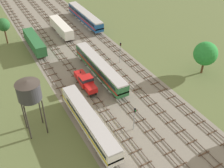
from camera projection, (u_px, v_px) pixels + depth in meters
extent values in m
plane|color=#5B6B3D|center=(89.00, 64.00, 71.17)|extent=(480.00, 480.00, 0.00)
cube|color=gray|center=(89.00, 64.00, 71.16)|extent=(23.87, 176.00, 0.01)
cube|color=#47382D|center=(48.00, 72.00, 67.62)|extent=(0.07, 126.00, 0.15)
cube|color=#47382D|center=(53.00, 70.00, 68.17)|extent=(0.07, 126.00, 0.15)
cube|color=brown|center=(111.00, 162.00, 45.45)|extent=(2.40, 0.22, 0.14)
cube|color=brown|center=(102.00, 150.00, 47.60)|extent=(2.40, 0.22, 0.14)
cube|color=brown|center=(95.00, 139.00, 49.74)|extent=(2.40, 0.22, 0.14)
cube|color=brown|center=(88.00, 128.00, 51.89)|extent=(2.40, 0.22, 0.14)
cube|color=brown|center=(82.00, 119.00, 54.03)|extent=(2.40, 0.22, 0.14)
cube|color=brown|center=(76.00, 110.00, 56.18)|extent=(2.40, 0.22, 0.14)
cube|color=brown|center=(71.00, 102.00, 58.33)|extent=(2.40, 0.22, 0.14)
cube|color=brown|center=(66.00, 94.00, 60.47)|extent=(2.40, 0.22, 0.14)
cube|color=brown|center=(61.00, 87.00, 62.62)|extent=(2.40, 0.22, 0.14)
cube|color=brown|center=(57.00, 81.00, 64.76)|extent=(2.40, 0.22, 0.14)
cube|color=brown|center=(52.00, 75.00, 66.91)|extent=(2.40, 0.22, 0.14)
cube|color=brown|center=(49.00, 69.00, 69.05)|extent=(2.40, 0.22, 0.14)
cube|color=brown|center=(45.00, 63.00, 71.20)|extent=(2.40, 0.22, 0.14)
cube|color=brown|center=(42.00, 58.00, 73.34)|extent=(2.40, 0.22, 0.14)
cube|color=brown|center=(38.00, 53.00, 75.49)|extent=(2.40, 0.22, 0.14)
cube|color=brown|center=(35.00, 49.00, 77.63)|extent=(2.40, 0.22, 0.14)
cube|color=brown|center=(33.00, 45.00, 79.78)|extent=(2.40, 0.22, 0.14)
cube|color=brown|center=(30.00, 40.00, 81.92)|extent=(2.40, 0.22, 0.14)
cube|color=brown|center=(27.00, 37.00, 84.07)|extent=(2.40, 0.22, 0.14)
cube|color=brown|center=(25.00, 33.00, 86.21)|extent=(2.40, 0.22, 0.14)
cube|color=brown|center=(22.00, 29.00, 88.36)|extent=(2.40, 0.22, 0.14)
cube|color=brown|center=(20.00, 26.00, 90.50)|extent=(2.40, 0.22, 0.14)
cube|color=brown|center=(18.00, 23.00, 92.65)|extent=(2.40, 0.22, 0.14)
cube|color=brown|center=(16.00, 20.00, 94.79)|extent=(2.40, 0.22, 0.14)
cube|color=brown|center=(14.00, 17.00, 96.94)|extent=(2.40, 0.22, 0.14)
cube|color=brown|center=(12.00, 14.00, 99.08)|extent=(2.40, 0.22, 0.14)
cube|color=brown|center=(11.00, 11.00, 101.23)|extent=(2.40, 0.22, 0.14)
cube|color=brown|center=(9.00, 9.00, 103.37)|extent=(2.40, 0.22, 0.14)
cube|color=brown|center=(7.00, 6.00, 105.52)|extent=(2.40, 0.22, 0.14)
cube|color=brown|center=(6.00, 4.00, 107.66)|extent=(2.40, 0.22, 0.14)
cube|color=brown|center=(4.00, 2.00, 109.81)|extent=(2.40, 0.22, 0.14)
cube|color=brown|center=(3.00, 0.00, 111.95)|extent=(2.40, 0.22, 0.14)
cube|color=#47382D|center=(67.00, 67.00, 69.55)|extent=(0.07, 126.00, 0.15)
cube|color=#47382D|center=(72.00, 65.00, 70.10)|extent=(0.07, 126.00, 0.15)
cube|color=brown|center=(146.00, 164.00, 45.24)|extent=(2.40, 0.22, 0.14)
cube|color=brown|center=(136.00, 151.00, 47.39)|extent=(2.40, 0.22, 0.14)
cube|color=brown|center=(127.00, 140.00, 49.53)|extent=(2.40, 0.22, 0.14)
cube|color=brown|center=(119.00, 129.00, 51.68)|extent=(2.40, 0.22, 0.14)
cube|color=brown|center=(111.00, 120.00, 53.82)|extent=(2.40, 0.22, 0.14)
cube|color=brown|center=(104.00, 111.00, 55.97)|extent=(2.40, 0.22, 0.14)
cube|color=brown|center=(98.00, 103.00, 58.11)|extent=(2.40, 0.22, 0.14)
cube|color=brown|center=(92.00, 95.00, 60.26)|extent=(2.40, 0.22, 0.14)
cube|color=brown|center=(86.00, 88.00, 62.40)|extent=(2.40, 0.22, 0.14)
cube|color=brown|center=(81.00, 81.00, 64.55)|extent=(2.40, 0.22, 0.14)
cube|color=brown|center=(76.00, 75.00, 66.69)|extent=(2.40, 0.22, 0.14)
cube|color=brown|center=(71.00, 69.00, 68.84)|extent=(2.40, 0.22, 0.14)
cube|color=brown|center=(67.00, 64.00, 70.98)|extent=(2.40, 0.22, 0.14)
cube|color=brown|center=(63.00, 59.00, 73.13)|extent=(2.40, 0.22, 0.14)
cube|color=brown|center=(59.00, 54.00, 75.27)|extent=(2.40, 0.22, 0.14)
cube|color=brown|center=(56.00, 49.00, 77.42)|extent=(2.40, 0.22, 0.14)
cube|color=brown|center=(52.00, 45.00, 79.56)|extent=(2.40, 0.22, 0.14)
cube|color=brown|center=(49.00, 41.00, 81.71)|extent=(2.40, 0.22, 0.14)
cube|color=brown|center=(46.00, 37.00, 83.85)|extent=(2.40, 0.22, 0.14)
cube|color=brown|center=(43.00, 33.00, 86.00)|extent=(2.40, 0.22, 0.14)
cube|color=brown|center=(40.00, 30.00, 88.14)|extent=(2.40, 0.22, 0.14)
cube|color=brown|center=(38.00, 26.00, 90.29)|extent=(2.40, 0.22, 0.14)
cube|color=brown|center=(35.00, 23.00, 92.43)|extent=(2.40, 0.22, 0.14)
cube|color=brown|center=(33.00, 20.00, 94.58)|extent=(2.40, 0.22, 0.14)
cube|color=brown|center=(30.00, 17.00, 96.72)|extent=(2.40, 0.22, 0.14)
cube|color=brown|center=(28.00, 14.00, 98.87)|extent=(2.40, 0.22, 0.14)
cube|color=brown|center=(26.00, 12.00, 101.01)|extent=(2.40, 0.22, 0.14)
cube|color=brown|center=(24.00, 9.00, 103.16)|extent=(2.40, 0.22, 0.14)
cube|color=brown|center=(22.00, 7.00, 105.30)|extent=(2.40, 0.22, 0.14)
cube|color=brown|center=(20.00, 4.00, 107.45)|extent=(2.40, 0.22, 0.14)
cube|color=brown|center=(18.00, 2.00, 109.59)|extent=(2.40, 0.22, 0.14)
cube|color=brown|center=(17.00, 0.00, 111.74)|extent=(2.40, 0.22, 0.14)
cube|color=#47382D|center=(85.00, 62.00, 71.48)|extent=(0.07, 126.00, 0.15)
cube|color=#47382D|center=(90.00, 61.00, 72.03)|extent=(0.07, 126.00, 0.15)
cube|color=brown|center=(181.00, 165.00, 45.03)|extent=(2.40, 0.22, 0.14)
cube|color=brown|center=(170.00, 152.00, 47.17)|extent=(2.40, 0.22, 0.14)
cube|color=brown|center=(159.00, 141.00, 49.32)|extent=(2.40, 0.22, 0.14)
cube|color=brown|center=(150.00, 130.00, 51.46)|extent=(2.40, 0.22, 0.14)
cube|color=brown|center=(141.00, 121.00, 53.61)|extent=(2.40, 0.22, 0.14)
cube|color=brown|center=(133.00, 112.00, 55.75)|extent=(2.40, 0.22, 0.14)
cube|color=brown|center=(125.00, 104.00, 57.90)|extent=(2.40, 0.22, 0.14)
cube|color=brown|center=(118.00, 96.00, 60.04)|extent=(2.40, 0.22, 0.14)
cube|color=brown|center=(112.00, 89.00, 62.19)|extent=(2.40, 0.22, 0.14)
cube|color=brown|center=(105.00, 82.00, 64.33)|extent=(2.40, 0.22, 0.14)
cube|color=brown|center=(100.00, 76.00, 66.48)|extent=(2.40, 0.22, 0.14)
cube|color=brown|center=(94.00, 70.00, 68.62)|extent=(2.40, 0.22, 0.14)
cube|color=brown|center=(89.00, 64.00, 70.77)|extent=(2.40, 0.22, 0.14)
cube|color=brown|center=(85.00, 59.00, 72.91)|extent=(2.40, 0.22, 0.14)
cube|color=brown|center=(80.00, 54.00, 75.06)|extent=(2.40, 0.22, 0.14)
cube|color=brown|center=(76.00, 50.00, 77.20)|extent=(2.40, 0.22, 0.14)
cube|color=brown|center=(72.00, 45.00, 79.35)|extent=(2.40, 0.22, 0.14)
cube|color=brown|center=(68.00, 41.00, 81.49)|extent=(2.40, 0.22, 0.14)
cube|color=brown|center=(65.00, 37.00, 83.64)|extent=(2.40, 0.22, 0.14)
cube|color=brown|center=(61.00, 34.00, 85.78)|extent=(2.40, 0.22, 0.14)
cube|color=brown|center=(58.00, 30.00, 87.93)|extent=(2.40, 0.22, 0.14)
cube|color=brown|center=(55.00, 27.00, 90.07)|extent=(2.40, 0.22, 0.14)
cube|color=brown|center=(52.00, 23.00, 92.22)|extent=(2.40, 0.22, 0.14)
cube|color=brown|center=(49.00, 20.00, 94.36)|extent=(2.40, 0.22, 0.14)
cube|color=brown|center=(47.00, 17.00, 96.51)|extent=(2.40, 0.22, 0.14)
cube|color=brown|center=(44.00, 15.00, 98.65)|extent=(2.40, 0.22, 0.14)
cube|color=brown|center=(42.00, 12.00, 100.80)|extent=(2.40, 0.22, 0.14)
cube|color=brown|center=(39.00, 9.00, 102.94)|extent=(2.40, 0.22, 0.14)
cube|color=brown|center=(37.00, 7.00, 105.09)|extent=(2.40, 0.22, 0.14)
cube|color=brown|center=(35.00, 5.00, 107.24)|extent=(2.40, 0.22, 0.14)
cube|color=brown|center=(33.00, 2.00, 109.38)|extent=(2.40, 0.22, 0.14)
cube|color=brown|center=(31.00, 0.00, 111.53)|extent=(2.40, 0.22, 0.14)
cube|color=#47382D|center=(102.00, 57.00, 73.41)|extent=(0.07, 126.00, 0.15)
cube|color=#47382D|center=(106.00, 56.00, 73.97)|extent=(0.07, 126.00, 0.15)
cube|color=brown|center=(217.00, 166.00, 44.81)|extent=(2.40, 0.22, 0.14)
cube|color=brown|center=(204.00, 154.00, 46.96)|extent=(2.40, 0.22, 0.14)
cube|color=brown|center=(192.00, 142.00, 49.10)|extent=(2.40, 0.22, 0.14)
cube|color=brown|center=(181.00, 131.00, 51.25)|extent=(2.40, 0.22, 0.14)
cube|color=brown|center=(171.00, 122.00, 53.39)|extent=(2.40, 0.22, 0.14)
cube|color=brown|center=(161.00, 113.00, 55.54)|extent=(2.40, 0.22, 0.14)
cube|color=brown|center=(153.00, 104.00, 57.68)|extent=(2.40, 0.22, 0.14)
cube|color=brown|center=(145.00, 97.00, 59.83)|extent=(2.40, 0.22, 0.14)
cube|color=brown|center=(137.00, 89.00, 61.97)|extent=(2.40, 0.22, 0.14)
cube|color=brown|center=(130.00, 83.00, 64.12)|extent=(2.40, 0.22, 0.14)
cube|color=brown|center=(124.00, 76.00, 66.26)|extent=(2.40, 0.22, 0.14)
cube|color=brown|center=(118.00, 70.00, 68.41)|extent=(2.40, 0.22, 0.14)
cube|color=brown|center=(112.00, 65.00, 70.55)|extent=(2.40, 0.22, 0.14)
cube|color=brown|center=(106.00, 60.00, 72.70)|extent=(2.40, 0.22, 0.14)
cube|color=brown|center=(101.00, 55.00, 74.84)|extent=(2.40, 0.22, 0.14)
cube|color=brown|center=(97.00, 50.00, 76.99)|extent=(2.40, 0.22, 0.14)
cube|color=brown|center=(92.00, 46.00, 79.13)|extent=(2.40, 0.22, 0.14)
cube|color=brown|center=(88.00, 42.00, 81.28)|extent=(2.40, 0.22, 0.14)
cube|color=brown|center=(84.00, 38.00, 83.42)|extent=(2.40, 0.22, 0.14)
cube|color=brown|center=(80.00, 34.00, 85.57)|extent=(2.40, 0.22, 0.14)
cube|color=brown|center=(76.00, 30.00, 87.71)|extent=(2.40, 0.22, 0.14)
cube|color=brown|center=(73.00, 27.00, 89.86)|extent=(2.40, 0.22, 0.14)
cube|color=brown|center=(69.00, 24.00, 92.00)|extent=(2.40, 0.22, 0.14)
cube|color=brown|center=(66.00, 21.00, 94.15)|extent=(2.40, 0.22, 0.14)
cube|color=brown|center=(63.00, 18.00, 96.30)|extent=(2.40, 0.22, 0.14)
cube|color=brown|center=(60.00, 15.00, 98.44)|extent=(2.40, 0.22, 0.14)
cube|color=brown|center=(57.00, 12.00, 100.59)|extent=(2.40, 0.22, 0.14)
cube|color=brown|center=(55.00, 10.00, 102.73)|extent=(2.40, 0.22, 0.14)
cube|color=brown|center=(52.00, 7.00, 104.88)|extent=(2.40, 0.22, 0.14)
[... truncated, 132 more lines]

